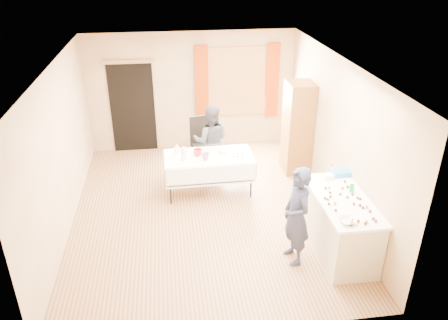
{
  "coord_description": "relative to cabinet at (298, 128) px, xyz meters",
  "views": [
    {
      "loc": [
        -0.56,
        -6.48,
        4.21
      ],
      "look_at": [
        0.33,
        0.0,
        0.96
      ],
      "focal_mm": 35.0,
      "sensor_mm": 36.0,
      "label": 1
    }
  ],
  "objects": [
    {
      "name": "soda_can",
      "position": [
        0.08,
        -2.51,
        0.05
      ],
      "size": [
        0.07,
        0.07,
        0.12
      ],
      "primitive_type": "cylinder",
      "rotation": [
        0.0,
        0.0,
        -0.14
      ],
      "color": "#009922",
      "rests_on": "counter"
    },
    {
      "name": "woman",
      "position": [
        -1.73,
        0.02,
        -0.19
      ],
      "size": [
        0.89,
        0.78,
        1.47
      ],
      "primitive_type": "imported",
      "rotation": [
        0.0,
        0.0,
        2.99
      ],
      "color": "black",
      "rests_on": "floor"
    },
    {
      "name": "ceiling",
      "position": [
        -1.99,
        -1.29,
        1.68
      ],
      "size": [
        4.5,
        5.5,
        0.02
      ],
      "primitive_type": "cube",
      "color": "white",
      "rests_on": "floor"
    },
    {
      "name": "girl",
      "position": [
        -0.83,
        -2.8,
        -0.17
      ],
      "size": [
        0.65,
        0.52,
        1.51
      ],
      "primitive_type": "imported",
      "rotation": [
        0.0,
        0.0,
        -1.43
      ],
      "color": "#1D203D",
      "rests_on": "floor"
    },
    {
      "name": "chair",
      "position": [
        -1.85,
        0.4,
        -0.61
      ],
      "size": [
        0.54,
        0.54,
        1.07
      ],
      "rotation": [
        0.0,
        0.0,
        0.27
      ],
      "color": "black",
      "rests_on": "floor"
    },
    {
      "name": "party_table",
      "position": [
        -1.85,
        -0.65,
        -0.48
      ],
      "size": [
        1.63,
        0.85,
        0.75
      ],
      "rotation": [
        0.0,
        0.0,
        0.01
      ],
      "color": "black",
      "rests_on": "floor"
    },
    {
      "name": "foam_block",
      "position": [
        -0.13,
        -2.08,
        0.02
      ],
      "size": [
        0.16,
        0.12,
        0.08
      ],
      "primitive_type": "cube",
      "rotation": [
        0.0,
        0.0,
        0.12
      ],
      "color": "white",
      "rests_on": "counter"
    },
    {
      "name": "curtain_left",
      "position": [
        -1.77,
        1.38,
        0.57
      ],
      "size": [
        0.28,
        0.06,
        1.65
      ],
      "primitive_type": "cube",
      "color": "#8E3006",
      "rests_on": "wall_back"
    },
    {
      "name": "wall_back",
      "position": [
        -1.99,
        1.47,
        0.37
      ],
      "size": [
        4.5,
        0.02,
        2.6
      ],
      "primitive_type": "cube",
      "color": "tan",
      "rests_on": "floor"
    },
    {
      "name": "cup_red",
      "position": [
        -2.05,
        -0.62,
        -0.11
      ],
      "size": [
        0.21,
        0.21,
        0.13
      ],
      "primitive_type": "imported",
      "rotation": [
        0.0,
        0.0,
        -0.16
      ],
      "color": "red",
      "rests_on": "party_table"
    },
    {
      "name": "mixing_bowl",
      "position": [
        -0.29,
        -3.26,
        0.01
      ],
      "size": [
        0.28,
        0.28,
        0.05
      ],
      "primitive_type": "imported",
      "rotation": [
        0.0,
        0.0,
        0.15
      ],
      "color": "white",
      "rests_on": "counter"
    },
    {
      "name": "curtain_right",
      "position": [
        -0.21,
        1.38,
        0.57
      ],
      "size": [
        0.28,
        0.06,
        1.65
      ],
      "primitive_type": "cube",
      "color": "#8E3006",
      "rests_on": "wall_back"
    },
    {
      "name": "wall_front",
      "position": [
        -1.99,
        -4.05,
        0.37
      ],
      "size": [
        4.5,
        0.02,
        2.6
      ],
      "primitive_type": "cube",
      "color": "tan",
      "rests_on": "floor"
    },
    {
      "name": "cup_rainbow",
      "position": [
        -1.92,
        -0.82,
        -0.11
      ],
      "size": [
        0.15,
        0.15,
        0.12
      ],
      "primitive_type": "imported",
      "rotation": [
        0.0,
        0.0,
        -0.05
      ],
      "color": "red",
      "rests_on": "party_table"
    },
    {
      "name": "small_bowl",
      "position": [
        -1.58,
        -0.57,
        -0.15
      ],
      "size": [
        0.25,
        0.25,
        0.05
      ],
      "primitive_type": "imported",
      "rotation": [
        0.0,
        0.0,
        0.28
      ],
      "color": "white",
      "rests_on": "party_table"
    },
    {
      "name": "counter",
      "position": [
        -0.1,
        -2.66,
        -0.47
      ],
      "size": [
        0.75,
        1.59,
        0.91
      ],
      "color": "beige",
      "rests_on": "floor"
    },
    {
      "name": "window_frame",
      "position": [
        -0.99,
        1.43,
        0.57
      ],
      "size": [
        1.32,
        0.06,
        1.52
      ],
      "primitive_type": "cube",
      "color": "olive",
      "rests_on": "wall_back"
    },
    {
      "name": "bottle",
      "position": [
        -2.41,
        -0.46,
        -0.09
      ],
      "size": [
        0.12,
        0.12,
        0.17
      ],
      "primitive_type": "imported",
      "rotation": [
        0.0,
        0.0,
        0.25
      ],
      "color": "white",
      "rests_on": "party_table"
    },
    {
      "name": "wall_left",
      "position": [
        -4.25,
        -1.29,
        0.37
      ],
      "size": [
        0.02,
        5.5,
        2.6
      ],
      "primitive_type": "cube",
      "color": "tan",
      "rests_on": "floor"
    },
    {
      "name": "cabinet",
      "position": [
        0.0,
        0.0,
        0.0
      ],
      "size": [
        0.5,
        0.6,
        1.85
      ],
      "primitive_type": "cube",
      "color": "brown",
      "rests_on": "floor"
    },
    {
      "name": "pitcher",
      "position": [
        -2.3,
        -0.77,
        -0.07
      ],
      "size": [
        0.12,
        0.12,
        0.22
      ],
      "primitive_type": "cylinder",
      "rotation": [
        0.0,
        0.0,
        -0.07
      ],
      "color": "silver",
      "rests_on": "party_table"
    },
    {
      "name": "blue_basket",
      "position": [
        0.13,
        -1.98,
        0.02
      ],
      "size": [
        0.31,
        0.21,
        0.08
      ],
      "primitive_type": "cube",
      "rotation": [
        0.0,
        0.0,
        0.04
      ],
      "color": "#2577BE",
      "rests_on": "counter"
    },
    {
      "name": "window_pane",
      "position": [
        -0.99,
        1.42,
        0.57
      ],
      "size": [
        1.2,
        0.02,
        1.4
      ],
      "primitive_type": "cube",
      "color": "white",
      "rests_on": "wall_back"
    },
    {
      "name": "door_lintel",
      "position": [
        -3.29,
        1.41,
        1.09
      ],
      "size": [
        1.05,
        0.06,
        0.08
      ],
      "primitive_type": "cube",
      "color": "olive",
      "rests_on": "wall_back"
    },
    {
      "name": "wall_right",
      "position": [
        0.27,
        -1.29,
        0.37
      ],
      "size": [
        0.02,
        5.5,
        2.6
      ],
      "primitive_type": "cube",
      "color": "tan",
      "rests_on": "floor"
    },
    {
      "name": "doorway",
      "position": [
        -3.29,
        1.44,
        0.07
      ],
      "size": [
        0.95,
        0.04,
        2.0
      ],
      "primitive_type": "cube",
      "color": "black",
      "rests_on": "floor"
    },
    {
      "name": "pastry_tray",
      "position": [
        -1.33,
        -0.78,
        -0.17
      ],
      "size": [
        0.31,
        0.25,
        0.02
      ],
      "primitive_type": "cube",
      "rotation": [
        0.0,
        0.0,
        0.18
      ],
      "color": "white",
      "rests_on": "party_table"
    },
    {
      "name": "cake_balls",
      "position": [
        -0.1,
        -2.83,
        0.01
      ],
      "size": [
        0.54,
        1.16,
        0.04
      ],
      "color": "#3F2314",
      "rests_on": "counter"
    },
    {
      "name": "floor",
      "position": [
        -1.99,
        -1.29,
        -0.94
      ],
      "size": [
        4.5,
        5.5,
        0.02
      ],
      "primitive_type": "cube",
      "color": "#9E7047",
      "rests_on": "ground"
    }
  ]
}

